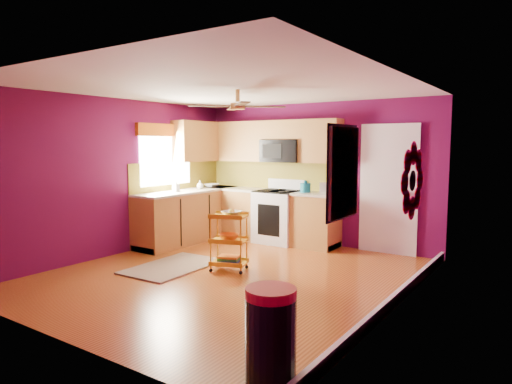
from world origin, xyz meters
The scene contains 18 objects.
ground centered at (0.00, 0.00, 0.00)m, with size 5.00×5.00×0.00m, color brown.
room_envelope centered at (0.03, 0.00, 1.63)m, with size 4.54×5.04×2.52m.
lower_cabinets centered at (-1.35, 1.82, 0.43)m, with size 2.81×2.31×0.94m.
electric_range centered at (-0.55, 2.17, 0.48)m, with size 0.76×0.66×1.13m.
upper_cabinetry centered at (-1.24, 2.17, 1.80)m, with size 2.80×2.30×1.26m.
left_window centered at (-2.22, 1.05, 1.74)m, with size 0.08×1.35×1.08m.
panel_door centered at (1.35, 2.47, 1.02)m, with size 0.95×0.11×2.15m.
right_wall_art centered at (2.23, -0.34, 1.44)m, with size 0.04×2.74×1.04m.
ceiling_fan centered at (0.00, 0.20, 2.29)m, with size 1.01×1.01×0.26m.
shag_rug centered at (-0.93, -0.13, 0.01)m, with size 0.86×1.41×0.02m, color black.
rolling_cart centered at (-0.15, 0.19, 0.45)m, with size 0.58×0.50×0.88m.
trash_can centered at (1.96, -2.06, 0.36)m, with size 0.43×0.44×0.73m.
teal_kettle centered at (-0.02, 2.20, 1.02)m, with size 0.18×0.18×0.21m.
toaster centered at (0.34, 2.31, 1.03)m, with size 0.22×0.15×0.18m, color beige.
soap_bottle_a centered at (-1.95, 1.01, 1.04)m, with size 0.09×0.09×0.20m, color #EA3F72.
soap_bottle_b centered at (-1.93, 1.63, 1.02)m, with size 0.12×0.12×0.16m, color white.
counter_dish centered at (-2.01, 2.05, 0.97)m, with size 0.26×0.26×0.06m, color white.
counter_cup centered at (-2.00, 1.04, 0.99)m, with size 0.12×0.12×0.09m, color white.
Camera 1 is at (3.69, -4.79, 1.77)m, focal length 32.00 mm.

